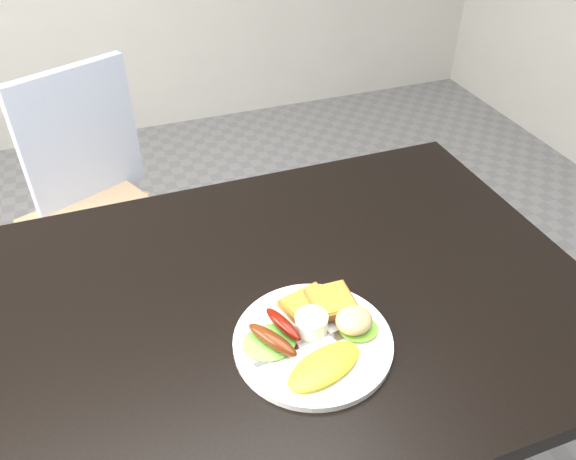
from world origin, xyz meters
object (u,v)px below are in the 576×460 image
(dining_table, at_px, (268,307))
(plate, at_px, (313,341))
(dining_chair, at_px, (100,226))
(person, at_px, (42,220))

(dining_table, relative_size, plate, 4.54)
(dining_chair, distance_m, person, 0.41)
(person, xyz_separation_m, plate, (0.43, -0.58, 0.04))
(person, bearing_deg, dining_table, 125.68)
(plate, bearing_deg, person, 126.54)
(dining_chair, height_order, plate, plate)
(dining_table, relative_size, dining_chair, 3.34)
(dining_chair, relative_size, plate, 1.36)
(plate, bearing_deg, dining_chair, 110.36)
(dining_chair, xyz_separation_m, person, (-0.10, -0.30, 0.26))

